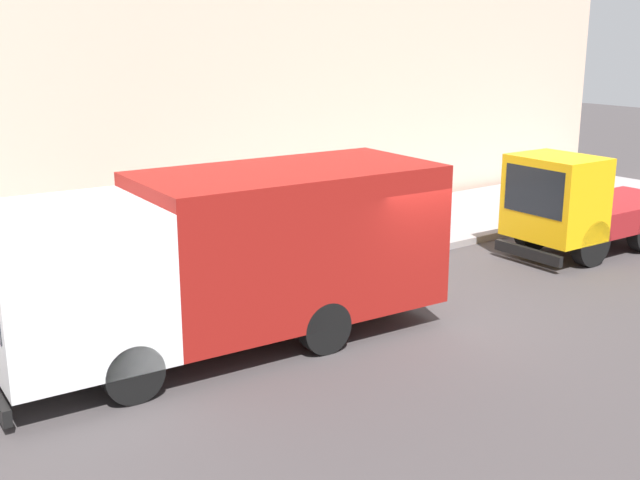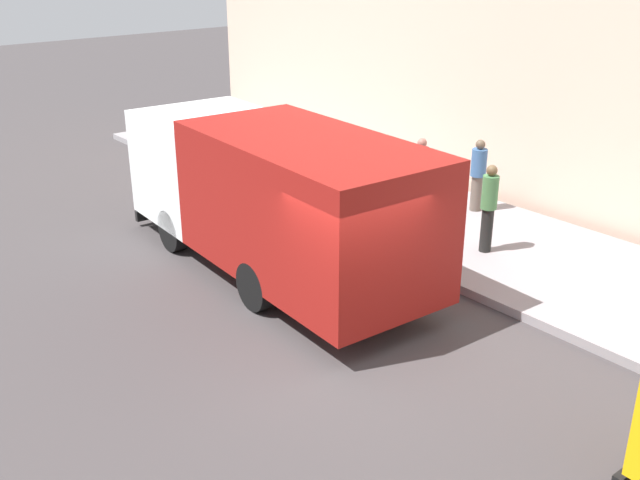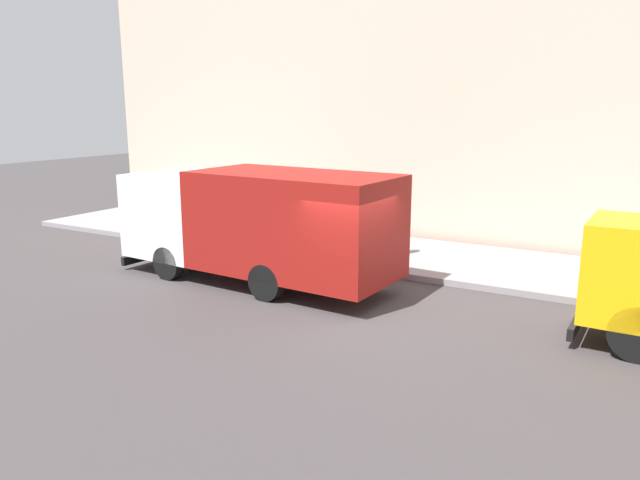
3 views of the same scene
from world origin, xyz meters
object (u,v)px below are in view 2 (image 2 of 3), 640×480
at_px(large_utility_truck, 273,193).
at_px(pedestrian_walking, 421,171).
at_px(pedestrian_standing, 489,206).
at_px(pedestrian_third, 478,174).

height_order(large_utility_truck, pedestrian_walking, large_utility_truck).
distance_m(large_utility_truck, pedestrian_walking, 4.60).
xyz_separation_m(pedestrian_walking, pedestrian_standing, (-0.90, -2.68, 0.09)).
distance_m(pedestrian_walking, pedestrian_third, 1.31).
height_order(large_utility_truck, pedestrian_standing, large_utility_truck).
bearing_deg(pedestrian_walking, pedestrian_standing, -106.65).
bearing_deg(large_utility_truck, pedestrian_standing, -28.16).
bearing_deg(pedestrian_standing, pedestrian_walking, -116.69).
xyz_separation_m(pedestrian_standing, pedestrian_third, (1.75, 1.69, -0.08)).
xyz_separation_m(large_utility_truck, pedestrian_third, (5.40, -0.55, -0.56)).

